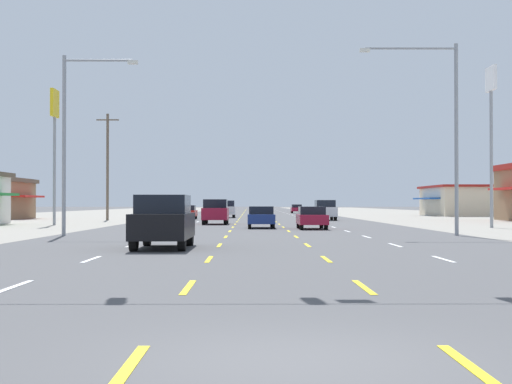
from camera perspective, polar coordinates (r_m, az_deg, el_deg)
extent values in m
plane|color=#4C4C4F|center=(74.10, 0.00, -2.14)|extent=(572.00, 572.00, 0.00)
cube|color=gray|center=(77.97, -18.52, -2.03)|extent=(28.00, 440.00, 0.01)
cube|color=gray|center=(78.28, 18.44, -2.03)|extent=(28.00, 440.00, 0.01)
cube|color=white|center=(15.90, -17.90, -6.84)|extent=(0.14, 2.60, 0.01)
cube|color=white|center=(23.13, -12.28, -4.97)|extent=(0.14, 2.60, 0.01)
cube|color=white|center=(30.50, -9.37, -3.98)|extent=(0.14, 2.60, 0.01)
cube|color=white|center=(37.92, -7.60, -3.37)|extent=(0.14, 2.60, 0.01)
cube|color=white|center=(45.36, -6.41, -2.95)|extent=(0.14, 2.60, 0.01)
cube|color=white|center=(52.82, -5.55, -2.66)|extent=(0.14, 2.60, 0.01)
cube|color=white|center=(60.29, -4.91, -2.43)|extent=(0.14, 2.60, 0.01)
cube|color=white|center=(67.77, -4.41, -2.26)|extent=(0.14, 2.60, 0.01)
cube|color=white|center=(75.25, -4.01, -2.12)|extent=(0.14, 2.60, 0.01)
cube|color=white|center=(82.73, -3.68, -2.00)|extent=(0.14, 2.60, 0.01)
cube|color=white|center=(90.22, -3.41, -1.91)|extent=(0.14, 2.60, 0.01)
cube|color=white|center=(97.71, -3.18, -1.83)|extent=(0.14, 2.60, 0.01)
cube|color=white|center=(105.20, -2.98, -1.76)|extent=(0.14, 2.60, 0.01)
cube|color=white|center=(112.69, -2.81, -1.70)|extent=(0.14, 2.60, 0.01)
cube|color=white|center=(120.18, -2.65, -1.64)|extent=(0.14, 2.60, 0.01)
cube|color=white|center=(127.68, -2.52, -1.60)|extent=(0.14, 2.60, 0.01)
cube|color=white|center=(135.17, -2.40, -1.55)|extent=(0.14, 2.60, 0.01)
cube|color=white|center=(142.67, -2.30, -1.52)|extent=(0.14, 2.60, 0.01)
cube|color=white|center=(150.16, -2.20, -1.48)|extent=(0.14, 2.60, 0.01)
cube|color=white|center=(157.66, -2.12, -1.45)|extent=(0.14, 2.60, 0.01)
cube|color=white|center=(165.16, -2.04, -1.43)|extent=(0.14, 2.60, 0.01)
cube|color=white|center=(172.65, -1.97, -1.40)|extent=(0.14, 2.60, 0.01)
cube|color=white|center=(180.15, -1.90, -1.38)|extent=(0.14, 2.60, 0.01)
cube|color=white|center=(187.65, -1.84, -1.36)|extent=(0.14, 2.60, 0.01)
cube|color=white|center=(195.14, -1.78, -1.34)|extent=(0.14, 2.60, 0.01)
cube|color=white|center=(202.64, -1.73, -1.32)|extent=(0.14, 2.60, 0.01)
cube|color=white|center=(210.14, -1.68, -1.30)|extent=(0.14, 2.60, 0.01)
cube|color=white|center=(217.64, -1.64, -1.29)|extent=(0.14, 2.60, 0.01)
cube|color=white|center=(225.14, -1.60, -1.27)|extent=(0.14, 2.60, 0.01)
cube|color=yellow|center=(7.86, -9.78, -13.12)|extent=(0.14, 2.60, 0.01)
cube|color=yellow|center=(15.22, -5.13, -7.15)|extent=(0.14, 2.60, 0.01)
cube|color=yellow|center=(22.68, -3.56, -5.07)|extent=(0.14, 2.60, 0.01)
cube|color=yellow|center=(30.15, -2.77, -4.03)|extent=(0.14, 2.60, 0.01)
cube|color=yellow|center=(37.64, -2.29, -3.39)|extent=(0.14, 2.60, 0.01)
cube|color=yellow|center=(45.13, -1.98, -2.97)|extent=(0.14, 2.60, 0.01)
cube|color=yellow|center=(52.62, -1.75, -2.67)|extent=(0.14, 2.60, 0.01)
cube|color=yellow|center=(60.12, -1.58, -2.44)|extent=(0.14, 2.60, 0.01)
cube|color=yellow|center=(67.61, -1.45, -2.26)|extent=(0.14, 2.60, 0.01)
cube|color=yellow|center=(75.11, -1.34, -2.12)|extent=(0.14, 2.60, 0.01)
cube|color=yellow|center=(82.61, -1.26, -2.01)|extent=(0.14, 2.60, 0.01)
cube|color=yellow|center=(90.10, -1.18, -1.91)|extent=(0.14, 2.60, 0.01)
cube|color=yellow|center=(97.60, -1.12, -1.83)|extent=(0.14, 2.60, 0.01)
cube|color=yellow|center=(105.10, -1.07, -1.76)|extent=(0.14, 2.60, 0.01)
cube|color=yellow|center=(112.60, -1.03, -1.70)|extent=(0.14, 2.60, 0.01)
cube|color=yellow|center=(120.10, -0.99, -1.64)|extent=(0.14, 2.60, 0.01)
cube|color=yellow|center=(127.60, -0.95, -1.60)|extent=(0.14, 2.60, 0.01)
cube|color=yellow|center=(135.10, -0.92, -1.56)|extent=(0.14, 2.60, 0.01)
cube|color=yellow|center=(142.59, -0.89, -1.52)|extent=(0.14, 2.60, 0.01)
cube|color=yellow|center=(150.09, -0.87, -1.49)|extent=(0.14, 2.60, 0.01)
cube|color=yellow|center=(157.59, -0.84, -1.45)|extent=(0.14, 2.60, 0.01)
cube|color=yellow|center=(165.09, -0.82, -1.43)|extent=(0.14, 2.60, 0.01)
cube|color=yellow|center=(172.59, -0.80, -1.40)|extent=(0.14, 2.60, 0.01)
cube|color=yellow|center=(180.09, -0.79, -1.38)|extent=(0.14, 2.60, 0.01)
cube|color=yellow|center=(187.59, -0.77, -1.36)|extent=(0.14, 2.60, 0.01)
cube|color=yellow|center=(195.09, -0.76, -1.34)|extent=(0.14, 2.60, 0.01)
cube|color=yellow|center=(202.59, -0.74, -1.32)|extent=(0.14, 2.60, 0.01)
cube|color=yellow|center=(210.09, -0.73, -1.30)|extent=(0.14, 2.60, 0.01)
cube|color=yellow|center=(217.59, -0.72, -1.29)|extent=(0.14, 2.60, 0.01)
cube|color=yellow|center=(225.09, -0.71, -1.27)|extent=(0.14, 2.60, 0.01)
cube|color=yellow|center=(8.08, 16.20, -12.76)|extent=(0.14, 2.60, 0.01)
cube|color=yellow|center=(15.34, 8.12, -7.10)|extent=(0.14, 2.60, 0.01)
cube|color=yellow|center=(22.75, 5.31, -5.06)|extent=(0.14, 2.60, 0.01)
cube|color=yellow|center=(30.21, 3.89, -4.02)|extent=(0.14, 2.60, 0.01)
cube|color=yellow|center=(37.68, 3.04, -3.39)|extent=(0.14, 2.60, 0.01)
cube|color=yellow|center=(45.17, 2.47, -2.97)|extent=(0.14, 2.60, 0.01)
cube|color=yellow|center=(52.65, 2.06, -2.67)|extent=(0.14, 2.60, 0.01)
cube|color=yellow|center=(60.14, 1.76, -2.44)|extent=(0.14, 2.60, 0.01)
cube|color=yellow|center=(67.64, 1.52, -2.26)|extent=(0.14, 2.60, 0.01)
cube|color=yellow|center=(75.13, 1.33, -2.12)|extent=(0.14, 2.60, 0.01)
cube|color=yellow|center=(82.63, 1.17, -2.01)|extent=(0.14, 2.60, 0.01)
cube|color=yellow|center=(90.12, 1.04, -1.91)|extent=(0.14, 2.60, 0.01)
cube|color=yellow|center=(97.62, 0.93, -1.83)|extent=(0.14, 2.60, 0.01)
cube|color=yellow|center=(105.12, 0.84, -1.76)|extent=(0.14, 2.60, 0.01)
cube|color=yellow|center=(112.61, 0.76, -1.70)|extent=(0.14, 2.60, 0.01)
cube|color=yellow|center=(120.11, 0.69, -1.64)|extent=(0.14, 2.60, 0.01)
cube|color=yellow|center=(127.61, 0.62, -1.60)|extent=(0.14, 2.60, 0.01)
cube|color=yellow|center=(135.11, 0.57, -1.56)|extent=(0.14, 2.60, 0.01)
cube|color=yellow|center=(142.61, 0.52, -1.52)|extent=(0.14, 2.60, 0.01)
cube|color=yellow|center=(150.11, 0.47, -1.49)|extent=(0.14, 2.60, 0.01)
cube|color=yellow|center=(157.60, 0.43, -1.45)|extent=(0.14, 2.60, 0.01)
cube|color=yellow|center=(165.10, 0.39, -1.43)|extent=(0.14, 2.60, 0.01)
cube|color=yellow|center=(172.60, 0.36, -1.40)|extent=(0.14, 2.60, 0.01)
cube|color=yellow|center=(180.10, 0.33, -1.38)|extent=(0.14, 2.60, 0.01)
cube|color=yellow|center=(187.60, 0.30, -1.36)|extent=(0.14, 2.60, 0.01)
cube|color=yellow|center=(195.10, 0.27, -1.34)|extent=(0.14, 2.60, 0.01)
cube|color=yellow|center=(202.60, 0.25, -1.32)|extent=(0.14, 2.60, 0.01)
cube|color=yellow|center=(210.10, 0.22, -1.30)|extent=(0.14, 2.60, 0.01)
cube|color=yellow|center=(217.60, 0.20, -1.29)|extent=(0.14, 2.60, 0.01)
cube|color=yellow|center=(225.10, 0.18, -1.27)|extent=(0.14, 2.60, 0.01)
cube|color=white|center=(23.36, 13.92, -4.93)|extent=(0.14, 2.60, 0.01)
cube|color=white|center=(30.67, 10.44, -3.96)|extent=(0.14, 2.60, 0.01)
cube|color=white|center=(38.05, 8.32, -3.36)|extent=(0.14, 2.60, 0.01)
cube|color=white|center=(45.48, 6.89, -2.95)|extent=(0.14, 2.60, 0.01)
cube|color=white|center=(52.92, 5.86, -2.65)|extent=(0.14, 2.60, 0.01)
cube|color=white|center=(60.38, 5.08, -2.43)|extent=(0.14, 2.60, 0.01)
cube|color=white|center=(67.84, 4.48, -2.26)|extent=(0.14, 2.60, 0.01)
cube|color=white|center=(75.32, 3.99, -2.12)|extent=(0.14, 2.60, 0.01)
cube|color=white|center=(82.80, 3.60, -2.00)|extent=(0.14, 2.60, 0.01)
cube|color=white|center=(90.28, 3.27, -1.91)|extent=(0.14, 2.60, 0.01)
cube|color=white|center=(97.76, 2.98, -1.83)|extent=(0.14, 2.60, 0.01)
cube|color=white|center=(105.25, 2.74, -1.76)|extent=(0.14, 2.60, 0.01)
cube|color=white|center=(112.74, 2.54, -1.70)|extent=(0.14, 2.60, 0.01)
cube|color=white|center=(120.23, 2.35, -1.64)|extent=(0.14, 2.60, 0.01)
cube|color=white|center=(127.72, 2.19, -1.60)|extent=(0.14, 2.60, 0.01)
cube|color=white|center=(135.21, 2.05, -1.55)|extent=(0.14, 2.60, 0.01)
cube|color=white|center=(142.71, 1.92, -1.52)|extent=(0.14, 2.60, 0.01)
cube|color=white|center=(150.20, 1.81, -1.48)|extent=(0.14, 2.60, 0.01)
cube|color=white|center=(157.69, 1.70, -1.45)|extent=(0.14, 2.60, 0.01)
cube|color=white|center=(165.19, 1.61, -1.43)|extent=(0.14, 2.60, 0.01)
cube|color=white|center=(172.68, 1.52, -1.40)|extent=(0.14, 2.60, 0.01)
cube|color=white|center=(180.18, 1.44, -1.38)|extent=(0.14, 2.60, 0.01)
cube|color=white|center=(187.67, 1.37, -1.36)|extent=(0.14, 2.60, 0.01)
cube|color=white|center=(195.17, 1.30, -1.34)|extent=(0.14, 2.60, 0.01)
cube|color=white|center=(202.67, 1.24, -1.32)|extent=(0.14, 2.60, 0.01)
cube|color=white|center=(210.16, 1.18, -1.30)|extent=(0.14, 2.60, 0.01)
cube|color=white|center=(217.66, 1.13, -1.29)|extent=(0.14, 2.60, 0.01)
cube|color=white|center=(225.16, 1.07, -1.27)|extent=(0.14, 2.60, 0.01)
cube|color=black|center=(28.28, -6.99, -2.54)|extent=(1.98, 4.90, 0.92)
cube|color=black|center=(28.22, -6.99, -0.92)|extent=(1.82, 2.70, 0.68)
cylinder|color=black|center=(30.09, -8.21, -3.31)|extent=(0.26, 0.76, 0.76)
cylinder|color=black|center=(29.91, -5.01, -3.33)|extent=(0.26, 0.76, 0.76)
cylinder|color=black|center=(26.73, -9.20, -3.62)|extent=(0.26, 0.76, 0.76)
cylinder|color=black|center=(26.52, -5.60, -3.65)|extent=(0.26, 0.76, 0.76)
cube|color=maroon|center=(49.22, 4.22, -2.07)|extent=(1.80, 4.50, 0.62)
cube|color=black|center=(49.11, 4.23, -1.40)|extent=(1.62, 2.10, 0.52)
cylinder|color=black|center=(50.71, 3.21, -2.38)|extent=(0.22, 0.64, 0.64)
cylinder|color=black|center=(50.83, 4.95, -2.37)|extent=(0.22, 0.64, 0.64)
cylinder|color=black|center=(47.62, 3.45, -2.48)|extent=(0.22, 0.64, 0.64)
cylinder|color=black|center=(47.75, 5.29, -2.47)|extent=(0.22, 0.64, 0.64)
cube|color=navy|center=(51.04, 0.38, -2.02)|extent=(1.80, 4.50, 0.62)
cube|color=black|center=(50.93, 0.38, -1.38)|extent=(1.62, 2.10, 0.52)
cylinder|color=black|center=(52.60, -0.48, -2.33)|extent=(0.22, 0.64, 0.64)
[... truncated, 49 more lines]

